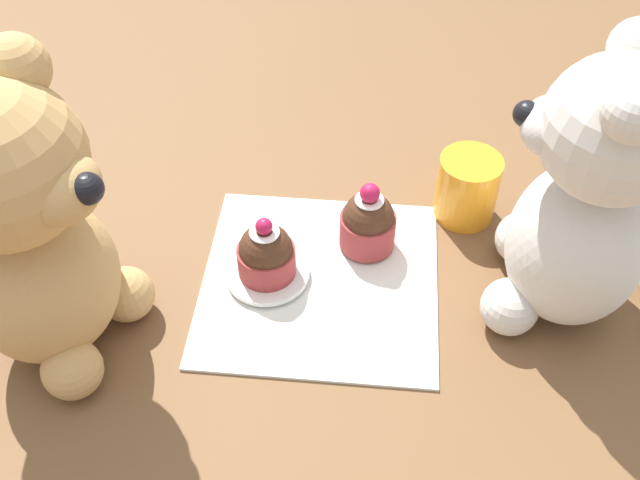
{
  "coord_description": "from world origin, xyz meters",
  "views": [
    {
      "loc": [
        0.44,
        0.04,
        0.52
      ],
      "look_at": [
        0.0,
        0.0,
        0.06
      ],
      "focal_mm": 42.0,
      "sensor_mm": 36.0,
      "label": 1
    }
  ],
  "objects_px": {
    "cupcake_near_cream_bear": "(368,222)",
    "juice_glass": "(467,188)",
    "teddy_bear_tan": "(28,228)",
    "saucer_plate": "(268,270)",
    "cupcake_near_tan_bear": "(267,251)",
    "teddy_bear_cream": "(586,201)"
  },
  "relations": [
    {
      "from": "saucer_plate",
      "to": "teddy_bear_tan",
      "type": "bearing_deg",
      "value": -62.47
    },
    {
      "from": "teddy_bear_tan",
      "to": "saucer_plate",
      "type": "xyz_separation_m",
      "value": [
        -0.08,
        0.16,
        -0.12
      ]
    },
    {
      "from": "teddy_bear_cream",
      "to": "teddy_bear_tan",
      "type": "xyz_separation_m",
      "value": [
        0.08,
        -0.41,
        0.01
      ]
    },
    {
      "from": "cupcake_near_tan_bear",
      "to": "teddy_bear_tan",
      "type": "bearing_deg",
      "value": -62.47
    },
    {
      "from": "teddy_bear_tan",
      "to": "cupcake_near_cream_bear",
      "type": "bearing_deg",
      "value": -47.4
    },
    {
      "from": "teddy_bear_cream",
      "to": "saucer_plate",
      "type": "bearing_deg",
      "value": -78.38
    },
    {
      "from": "saucer_plate",
      "to": "juice_glass",
      "type": "xyz_separation_m",
      "value": [
        -0.1,
        0.18,
        0.02
      ]
    },
    {
      "from": "teddy_bear_tan",
      "to": "cupcake_near_cream_bear",
      "type": "distance_m",
      "value": 0.29
    },
    {
      "from": "teddy_bear_cream",
      "to": "cupcake_near_cream_bear",
      "type": "distance_m",
      "value": 0.19
    },
    {
      "from": "teddy_bear_cream",
      "to": "juice_glass",
      "type": "relative_size",
      "value": 3.81
    },
    {
      "from": "cupcake_near_tan_bear",
      "to": "juice_glass",
      "type": "height_order",
      "value": "cupcake_near_tan_bear"
    },
    {
      "from": "cupcake_near_cream_bear",
      "to": "teddy_bear_cream",
      "type": "bearing_deg",
      "value": 74.22
    },
    {
      "from": "teddy_bear_cream",
      "to": "teddy_bear_tan",
      "type": "distance_m",
      "value": 0.42
    },
    {
      "from": "saucer_plate",
      "to": "cupcake_near_tan_bear",
      "type": "xyz_separation_m",
      "value": [
        -0.0,
        0.0,
        0.03
      ]
    },
    {
      "from": "cupcake_near_cream_bear",
      "to": "juice_glass",
      "type": "relative_size",
      "value": 1.09
    },
    {
      "from": "saucer_plate",
      "to": "juice_glass",
      "type": "bearing_deg",
      "value": 119.14
    },
    {
      "from": "teddy_bear_tan",
      "to": "teddy_bear_cream",
      "type": "bearing_deg",
      "value": -63.8
    },
    {
      "from": "cupcake_near_cream_bear",
      "to": "juice_glass",
      "type": "bearing_deg",
      "value": 121.24
    },
    {
      "from": "saucer_plate",
      "to": "cupcake_near_tan_bear",
      "type": "distance_m",
      "value": 0.03
    },
    {
      "from": "cupcake_near_tan_bear",
      "to": "cupcake_near_cream_bear",
      "type": "bearing_deg",
      "value": 116.82
    },
    {
      "from": "cupcake_near_tan_bear",
      "to": "saucer_plate",
      "type": "bearing_deg",
      "value": -86.42
    },
    {
      "from": "saucer_plate",
      "to": "juice_glass",
      "type": "height_order",
      "value": "juice_glass"
    }
  ]
}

